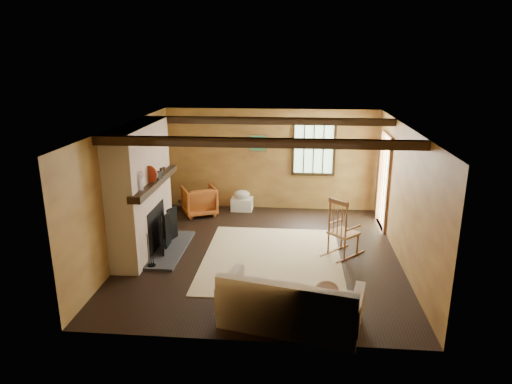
# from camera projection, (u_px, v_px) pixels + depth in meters

# --- Properties ---
(ground) EXTENTS (5.50, 5.50, 0.00)m
(ground) POSITION_uv_depth(u_px,v_px,m) (262.00, 254.00, 8.56)
(ground) COLOR black
(ground) RESTS_ON ground
(room_envelope) EXTENTS (5.02, 5.52, 2.44)m
(room_envelope) POSITION_uv_depth(u_px,v_px,m) (275.00, 166.00, 8.32)
(room_envelope) COLOR #AE833D
(room_envelope) RESTS_ON ground
(fireplace) EXTENTS (1.02, 2.30, 2.40)m
(fireplace) POSITION_uv_depth(u_px,v_px,m) (142.00, 195.00, 8.44)
(fireplace) COLOR #A4553F
(fireplace) RESTS_ON ground
(rug) EXTENTS (2.50, 3.00, 0.01)m
(rug) POSITION_uv_depth(u_px,v_px,m) (272.00, 258.00, 8.35)
(rug) COLOR beige
(rug) RESTS_ON ground
(rocking_chair) EXTENTS (0.86, 0.87, 1.12)m
(rocking_chair) POSITION_uv_depth(u_px,v_px,m) (342.00, 231.00, 8.38)
(rocking_chair) COLOR tan
(rocking_chair) RESTS_ON ground
(sofa) EXTENTS (2.05, 1.25, 0.77)m
(sofa) POSITION_uv_depth(u_px,v_px,m) (290.00, 308.00, 6.20)
(sofa) COLOR beige
(sofa) RESTS_ON ground
(firewood_pile) EXTENTS (0.68, 0.12, 0.25)m
(firewood_pile) POSITION_uv_depth(u_px,v_px,m) (192.00, 202.00, 11.17)
(firewood_pile) COLOR brown
(firewood_pile) RESTS_ON ground
(laundry_basket) EXTENTS (0.51, 0.39, 0.30)m
(laundry_basket) POSITION_uv_depth(u_px,v_px,m) (242.00, 204.00, 10.96)
(laundry_basket) COLOR white
(laundry_basket) RESTS_ON ground
(basket_pillow) EXTENTS (0.48, 0.44, 0.19)m
(basket_pillow) POSITION_uv_depth(u_px,v_px,m) (242.00, 194.00, 10.89)
(basket_pillow) COLOR beige
(basket_pillow) RESTS_ON laundry_basket
(armchair) EXTENTS (0.96, 0.97, 0.67)m
(armchair) POSITION_uv_depth(u_px,v_px,m) (199.00, 201.00, 10.61)
(armchair) COLOR #BF6026
(armchair) RESTS_ON ground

